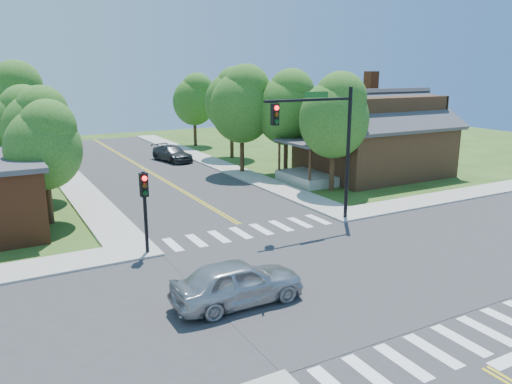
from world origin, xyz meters
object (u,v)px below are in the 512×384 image
car_silver (238,283)px  signal_mast_ne (323,134)px  signal_pole_nw (145,197)px  house_ne (373,132)px  car_dgrey (172,154)px

car_silver → signal_mast_ne: bearing=-52.0°
signal_pole_nw → car_silver: size_ratio=0.80×
house_ne → car_silver: bearing=-142.4°
signal_mast_ne → house_ne: signal_mast_ne is taller
house_ne → car_dgrey: 17.72m
car_silver → car_dgrey: 28.81m
car_dgrey → car_silver: bearing=-116.7°
house_ne → car_silver: 24.56m
signal_pole_nw → car_silver: (1.36, -6.25, -1.86)m
signal_pole_nw → car_dgrey: signal_pole_nw is taller
house_ne → car_dgrey: bearing=132.6°
signal_mast_ne → signal_pole_nw: signal_mast_ne is taller
car_silver → car_dgrey: size_ratio=0.94×
car_dgrey → signal_pole_nw: bearing=-123.9°
signal_mast_ne → car_dgrey: 21.96m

